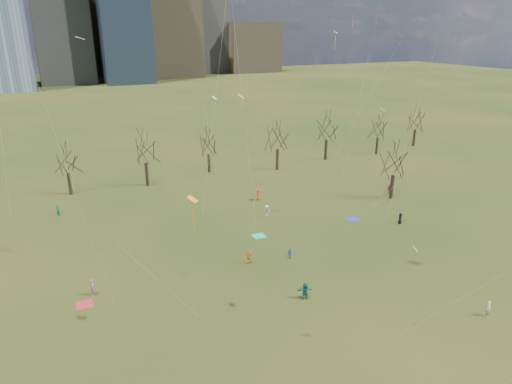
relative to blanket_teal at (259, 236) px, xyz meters
name	(u,v)px	position (x,y,z in m)	size (l,w,h in m)	color
ground	(307,295)	(-1.54, -14.34, -0.01)	(500.00, 500.00, 0.00)	black
bare_tree_row	(191,150)	(-1.63, 22.89, 6.10)	(113.04, 29.80, 9.50)	black
blanket_teal	(259,236)	(0.00, 0.00, 0.00)	(1.60, 1.50, 0.03)	teal
blanket_navy	(353,219)	(14.07, -0.66, 0.00)	(1.60, 1.50, 0.03)	#232EA4
blanket_crimson	(84,304)	(-21.80, -6.66, 0.00)	(1.60, 1.50, 0.03)	#AF2329
person_1	(488,309)	(11.76, -24.36, 0.77)	(0.57, 0.38, 1.57)	white
person_4	(249,257)	(-4.12, -5.98, 0.80)	(0.96, 0.40, 1.63)	orange
person_5	(305,291)	(-2.06, -14.75, 0.89)	(1.68, 0.53, 1.81)	#186F5E
person_6	(400,218)	(18.99, -4.54, 0.75)	(0.75, 0.49, 1.53)	black
person_7	(92,288)	(-20.85, -5.33, 0.86)	(0.64, 0.42, 1.75)	#A5529F
person_8	(290,254)	(0.56, -6.98, 0.60)	(0.59, 0.46, 1.22)	#2943B2
person_9	(267,210)	(3.89, 5.61, 0.78)	(1.02, 0.59, 1.58)	silver
person_10	(389,189)	(25.63, 5.53, 0.76)	(0.91, 0.38, 1.56)	red
person_12	(258,195)	(5.40, 11.73, 0.85)	(0.84, 0.55, 1.72)	red
person_13	(58,210)	(-22.81, 18.00, 0.84)	(0.63, 0.41, 1.72)	#186E5B
kites_airborne	(273,131)	(1.43, -0.77, 13.62)	(70.68, 49.78, 29.77)	orange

